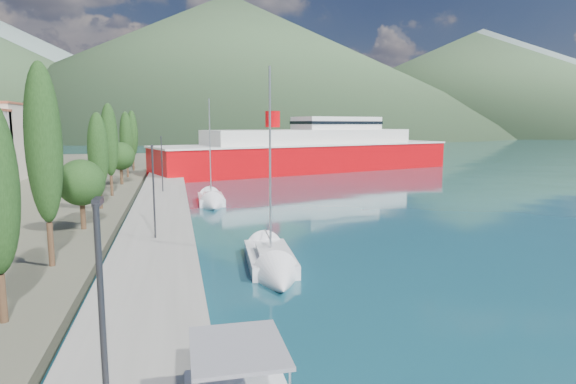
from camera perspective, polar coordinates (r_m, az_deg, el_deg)
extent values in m
plane|color=#154553|center=(138.68, -10.12, 4.59)|extent=(1400.00, 1400.00, 0.00)
cube|color=gray|center=(44.93, -14.86, -2.18)|extent=(5.00, 88.00, 0.80)
cone|color=slate|center=(708.43, -6.27, 14.70)|extent=(760.00, 760.00, 180.00)
cone|color=slate|center=(754.22, 21.86, 12.25)|extent=(640.00, 640.00, 140.00)
cone|color=#364F31|center=(423.80, -6.94, 14.74)|extent=(480.00, 480.00, 115.00)
cone|color=#364F31|center=(481.18, 21.06, 11.97)|extent=(420.00, 420.00, 90.00)
cube|color=silver|center=(87.76, -29.50, 4.77)|extent=(9.00, 10.00, 8.00)
cube|color=#9E5138|center=(87.69, -29.69, 7.47)|extent=(9.20, 10.20, 0.30)
cylinder|color=#47301E|center=(21.61, -30.76, -10.79)|extent=(0.30, 0.30, 1.88)
cylinder|color=#47301E|center=(28.54, -26.29, -5.59)|extent=(0.30, 0.30, 2.35)
ellipsoid|color=#1C3B15|center=(27.84, -26.98, 5.17)|extent=(1.80, 1.80, 8.33)
cylinder|color=#47301E|center=(37.49, -23.13, -2.52)|extent=(0.36, 0.36, 2.06)
sphere|color=#1C3B15|center=(37.16, -23.33, 1.04)|extent=(3.29, 3.29, 3.29)
cylinder|color=#47301E|center=(45.92, -21.32, -0.69)|extent=(0.30, 0.30, 1.87)
ellipsoid|color=#1C3B15|center=(45.51, -21.59, 4.62)|extent=(1.80, 1.80, 6.64)
cylinder|color=#47301E|center=(53.66, -20.17, 0.70)|extent=(0.30, 0.30, 2.12)
ellipsoid|color=#1C3B15|center=(53.30, -20.42, 5.83)|extent=(1.80, 1.80, 7.50)
cylinder|color=#47301E|center=(63.49, -19.12, 1.84)|extent=(0.36, 0.36, 2.15)
sphere|color=#1C3B15|center=(63.29, -19.22, 4.05)|extent=(3.45, 3.45, 3.45)
cylinder|color=#47301E|center=(71.63, -18.47, 2.48)|extent=(0.30, 0.30, 2.02)
ellipsoid|color=#1C3B15|center=(71.35, -18.63, 6.15)|extent=(1.80, 1.80, 7.16)
cylinder|color=#47301E|center=(81.73, -17.84, 3.19)|extent=(0.30, 0.30, 2.11)
ellipsoid|color=#1C3B15|center=(81.49, -17.99, 6.55)|extent=(1.80, 1.80, 7.48)
cylinder|color=#2D2D33|center=(10.17, -20.91, -18.22)|extent=(0.12, 0.12, 6.00)
cube|color=#2D2D33|center=(9.51, -21.63, -1.06)|extent=(0.15, 0.50, 0.12)
cylinder|color=#2D2D33|center=(32.26, -15.63, -0.06)|extent=(0.12, 0.12, 6.00)
cube|color=#2D2D33|center=(32.23, -15.82, 5.28)|extent=(0.15, 0.50, 0.12)
cylinder|color=#2D2D33|center=(54.45, -14.72, 3.19)|extent=(0.12, 0.12, 6.00)
cube|color=#2D2D33|center=(54.54, -14.82, 6.36)|extent=(0.15, 0.50, 0.12)
cube|color=gray|center=(12.80, -5.99, -17.85)|extent=(2.38, 2.82, 0.10)
cube|color=silver|center=(28.51, -2.18, -8.07)|extent=(3.01, 6.43, 1.00)
cube|color=silver|center=(27.93, -2.08, -6.99)|extent=(1.71, 2.61, 0.39)
cylinder|color=silver|center=(27.05, -2.14, 3.53)|extent=(0.12, 0.12, 10.57)
cone|color=silver|center=(24.72, -1.04, -10.63)|extent=(2.76, 3.10, 2.56)
cube|color=silver|center=(50.73, -9.11, -1.00)|extent=(2.63, 5.84, 0.99)
cube|color=silver|center=(50.25, -9.10, -0.32)|extent=(1.56, 2.34, 0.39)
cylinder|color=silver|center=(49.78, -9.22, 5.16)|extent=(0.12, 0.12, 9.95)
cone|color=silver|center=(47.08, -8.84, -1.70)|extent=(2.58, 2.74, 2.54)
cube|color=#C10309|center=(84.18, 2.65, 3.90)|extent=(54.86, 26.63, 5.21)
cube|color=silver|center=(84.03, 2.67, 5.67)|extent=(55.32, 27.07, 0.28)
cube|color=silver|center=(83.99, 2.67, 6.44)|extent=(38.32, 19.87, 2.79)
cube|color=silver|center=(87.13, 5.79, 8.12)|extent=(16.48, 11.08, 2.23)
cylinder|color=#C10309|center=(80.13, -1.83, 8.62)|extent=(2.42, 2.42, 2.61)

